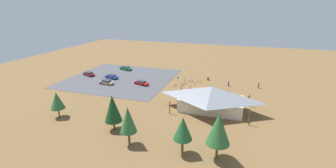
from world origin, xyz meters
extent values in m
plane|color=brown|center=(0.00, 0.00, 0.00)|extent=(160.00, 160.00, 0.00)
cube|color=#4C4C51|center=(24.09, -1.89, 0.03)|extent=(32.39, 30.88, 0.05)
cube|color=beige|center=(-7.15, 13.19, 1.49)|extent=(13.87, 7.19, 2.98)
pyramid|color=gray|center=(-7.15, 13.19, 4.29)|extent=(16.83, 10.14, 2.63)
cylinder|color=brown|center=(-15.35, 8.34, 1.49)|extent=(0.20, 0.20, 2.98)
cylinder|color=brown|center=(1.04, 8.34, 1.49)|extent=(0.20, 0.20, 2.98)
cylinder|color=brown|center=(-15.35, 18.04, 1.49)|extent=(0.20, 0.20, 2.98)
cylinder|color=brown|center=(1.04, 18.04, 1.49)|extent=(0.20, 0.20, 2.98)
cylinder|color=brown|center=(-3.09, -8.76, 0.45)|extent=(0.60, 0.60, 0.90)
cylinder|color=#99999E|center=(4.96, -2.32, 1.10)|extent=(0.08, 0.08, 2.20)
cube|color=#1959B2|center=(4.96, -2.32, 1.90)|extent=(0.56, 0.04, 0.40)
cylinder|color=brown|center=(-10.65, 30.65, 1.34)|extent=(0.38, 0.38, 2.67)
cone|color=#2D6633|center=(-10.65, 30.65, 5.18)|extent=(3.70, 3.70, 5.02)
cylinder|color=brown|center=(9.00, 27.79, 0.92)|extent=(0.36, 0.36, 1.84)
cone|color=#14421E|center=(9.00, 27.79, 4.43)|extent=(3.27, 3.27, 5.18)
cylinder|color=brown|center=(-5.28, 31.09, 1.32)|extent=(0.40, 0.40, 2.64)
cone|color=#235B2D|center=(-5.28, 31.09, 4.53)|extent=(3.04, 3.04, 3.78)
cylinder|color=brown|center=(22.88, 26.73, 0.97)|extent=(0.28, 0.28, 1.95)
cone|color=#2D6633|center=(22.88, 26.73, 3.76)|extent=(2.93, 2.93, 3.62)
cylinder|color=brown|center=(3.96, 31.41, 1.22)|extent=(0.38, 0.38, 2.43)
cone|color=#2D6633|center=(3.96, 31.41, 4.69)|extent=(2.82, 2.82, 4.50)
torus|color=black|center=(3.21, -1.86, 0.32)|extent=(0.64, 0.18, 0.65)
torus|color=black|center=(2.18, -2.09, 0.32)|extent=(0.64, 0.18, 0.65)
cylinder|color=#722D9E|center=(2.70, -1.97, 0.43)|extent=(0.96, 0.25, 0.04)
cylinder|color=#722D9E|center=(2.88, -1.93, 0.49)|extent=(0.04, 0.04, 0.34)
cube|color=black|center=(2.88, -1.93, 0.66)|extent=(0.21, 0.12, 0.05)
cylinder|color=#722D9E|center=(2.28, -2.07, 0.55)|extent=(0.04, 0.04, 0.46)
cylinder|color=black|center=(2.28, -2.07, 0.78)|extent=(0.14, 0.48, 0.03)
torus|color=black|center=(-7.75, 0.32, 0.35)|extent=(0.68, 0.25, 0.70)
torus|color=black|center=(-8.77, 0.00, 0.35)|extent=(0.68, 0.25, 0.70)
cylinder|color=#B7B7BC|center=(-8.26, 0.16, 0.47)|extent=(0.95, 0.33, 0.04)
cylinder|color=#B7B7BC|center=(-8.08, 0.22, 0.57)|extent=(0.04, 0.04, 0.45)
cube|color=black|center=(-8.08, 0.22, 0.80)|extent=(0.21, 0.14, 0.05)
cylinder|color=#B7B7BC|center=(-8.67, 0.03, 0.59)|extent=(0.04, 0.04, 0.49)
cylinder|color=black|center=(-8.67, 0.03, 0.84)|extent=(0.18, 0.47, 0.03)
torus|color=black|center=(0.85, 0.90, 0.37)|extent=(0.40, 0.65, 0.73)
torus|color=black|center=(0.37, 0.06, 0.37)|extent=(0.40, 0.65, 0.73)
cylinder|color=#197A7F|center=(0.61, 0.48, 0.49)|extent=(0.48, 0.78, 0.04)
cylinder|color=#197A7F|center=(0.69, 0.63, 0.56)|extent=(0.04, 0.04, 0.39)
cube|color=black|center=(0.69, 0.63, 0.76)|extent=(0.17, 0.21, 0.05)
cylinder|color=#197A7F|center=(0.41, 0.15, 0.61)|extent=(0.04, 0.04, 0.48)
cylinder|color=black|center=(0.41, 0.15, 0.85)|extent=(0.43, 0.27, 0.03)
torus|color=black|center=(-0.47, -5.12, 0.36)|extent=(0.72, 0.06, 0.72)
torus|color=black|center=(-1.53, -5.15, 0.36)|extent=(0.72, 0.06, 0.72)
cylinder|color=yellow|center=(-1.00, -5.13, 0.48)|extent=(0.97, 0.06, 0.04)
cylinder|color=yellow|center=(-0.81, -5.13, 0.59)|extent=(0.04, 0.04, 0.46)
cube|color=black|center=(-0.81, -5.13, 0.82)|extent=(0.20, 0.08, 0.05)
cylinder|color=yellow|center=(-1.43, -5.14, 0.58)|extent=(0.04, 0.04, 0.45)
cylinder|color=black|center=(-1.43, -5.14, 0.81)|extent=(0.04, 0.48, 0.03)
torus|color=black|center=(1.97, -5.06, 0.32)|extent=(0.64, 0.14, 0.65)
torus|color=black|center=(0.94, -4.90, 0.32)|extent=(0.64, 0.14, 0.65)
cylinder|color=red|center=(1.45, -4.98, 0.43)|extent=(0.95, 0.19, 0.04)
cylinder|color=red|center=(1.64, -5.01, 0.53)|extent=(0.04, 0.04, 0.42)
cube|color=black|center=(1.64, -5.01, 0.74)|extent=(0.21, 0.11, 0.05)
cylinder|color=red|center=(1.04, -4.91, 0.56)|extent=(0.04, 0.04, 0.47)
cylinder|color=black|center=(1.04, -4.91, 0.80)|extent=(0.11, 0.48, 0.03)
torus|color=black|center=(-10.32, 0.58, 0.37)|extent=(0.45, 0.64, 0.74)
torus|color=black|center=(-9.75, 1.43, 0.37)|extent=(0.45, 0.64, 0.74)
cylinder|color=#1E7F38|center=(-10.04, 1.01, 0.49)|extent=(0.55, 0.80, 0.04)
cylinder|color=#1E7F38|center=(-10.14, 0.85, 0.58)|extent=(0.04, 0.04, 0.41)
cube|color=black|center=(-10.14, 0.85, 0.78)|extent=(0.18, 0.21, 0.05)
cylinder|color=#1E7F38|center=(-9.81, 1.35, 0.61)|extent=(0.04, 0.04, 0.48)
cylinder|color=black|center=(-9.81, 1.35, 0.85)|extent=(0.42, 0.29, 0.03)
torus|color=black|center=(-6.15, 4.11, 0.36)|extent=(0.55, 0.51, 0.72)
torus|color=black|center=(-5.38, 4.82, 0.36)|extent=(0.55, 0.51, 0.72)
cylinder|color=black|center=(-5.77, 4.46, 0.48)|extent=(0.73, 0.67, 0.04)
cylinder|color=black|center=(-5.91, 4.34, 0.57)|extent=(0.04, 0.04, 0.42)
cube|color=black|center=(-5.91, 4.34, 0.78)|extent=(0.20, 0.19, 0.05)
cylinder|color=black|center=(-5.46, 4.75, 0.57)|extent=(0.04, 0.04, 0.42)
cylinder|color=black|center=(-5.46, 4.75, 0.78)|extent=(0.35, 0.38, 0.03)
torus|color=black|center=(2.86, -0.78, 0.36)|extent=(0.37, 0.66, 0.72)
torus|color=black|center=(3.31, 0.10, 0.36)|extent=(0.37, 0.66, 0.72)
cylinder|color=silver|center=(3.08, -0.34, 0.48)|extent=(0.45, 0.83, 0.04)
cylinder|color=silver|center=(3.00, -0.50, 0.58)|extent=(0.04, 0.04, 0.44)
cube|color=black|center=(3.00, -0.50, 0.81)|extent=(0.16, 0.21, 0.05)
cylinder|color=silver|center=(3.26, 0.02, 0.61)|extent=(0.04, 0.04, 0.49)
cylinder|color=black|center=(3.26, 0.02, 0.85)|extent=(0.44, 0.25, 0.03)
torus|color=black|center=(0.01, -2.81, 0.35)|extent=(0.19, 0.69, 0.70)
torus|color=black|center=(-0.22, -1.79, 0.35)|extent=(0.19, 0.69, 0.70)
cylinder|color=orange|center=(-0.10, -2.30, 0.46)|extent=(0.25, 0.95, 0.04)
cylinder|color=orange|center=(-0.06, -2.48, 0.55)|extent=(0.04, 0.04, 0.40)
cube|color=black|center=(-0.06, -2.48, 0.75)|extent=(0.12, 0.21, 0.05)
cylinder|color=orange|center=(-0.20, -1.89, 0.60)|extent=(0.04, 0.04, 0.50)
cylinder|color=black|center=(-0.20, -1.89, 0.85)|extent=(0.48, 0.14, 0.03)
torus|color=black|center=(-10.39, 3.29, 0.37)|extent=(0.14, 0.73, 0.73)
torus|color=black|center=(-10.53, 2.34, 0.37)|extent=(0.14, 0.73, 0.73)
cylinder|color=#2347B7|center=(-10.46, 2.82, 0.49)|extent=(0.16, 0.88, 0.04)
cylinder|color=#2347B7|center=(-10.44, 2.99, 0.59)|extent=(0.04, 0.04, 0.44)
cube|color=black|center=(-10.44, 2.99, 0.81)|extent=(0.11, 0.21, 0.05)
cylinder|color=#2347B7|center=(-10.52, 2.44, 0.62)|extent=(0.04, 0.04, 0.51)
cylinder|color=black|center=(-10.52, 2.44, 0.87)|extent=(0.48, 0.10, 0.03)
torus|color=black|center=(4.83, 0.01, 0.32)|extent=(0.28, 0.62, 0.65)
torus|color=black|center=(5.24, 1.02, 0.32)|extent=(0.28, 0.62, 0.65)
cylinder|color=#722D9E|center=(5.04, 0.52, 0.43)|extent=(0.41, 0.94, 0.04)
cylinder|color=#722D9E|center=(4.96, 0.34, 0.50)|extent=(0.04, 0.04, 0.35)
cube|color=black|center=(4.96, 0.34, 0.67)|extent=(0.15, 0.22, 0.05)
cylinder|color=#722D9E|center=(5.20, 0.92, 0.56)|extent=(0.04, 0.04, 0.48)
cylinder|color=black|center=(5.20, 0.92, 0.80)|extent=(0.46, 0.21, 0.03)
torus|color=black|center=(3.72, -5.70, 0.36)|extent=(0.26, 0.70, 0.72)
torus|color=black|center=(3.40, -4.69, 0.36)|extent=(0.26, 0.70, 0.72)
cylinder|color=#B7B7BC|center=(3.56, -5.19, 0.48)|extent=(0.33, 0.94, 0.04)
cylinder|color=#B7B7BC|center=(3.62, -5.38, 0.55)|extent=(0.04, 0.04, 0.38)
cube|color=black|center=(3.62, -5.38, 0.74)|extent=(0.14, 0.21, 0.05)
cylinder|color=#B7B7BC|center=(3.43, -4.79, 0.58)|extent=(0.04, 0.04, 0.44)
cylinder|color=black|center=(3.43, -4.79, 0.80)|extent=(0.47, 0.18, 0.03)
cube|color=red|center=(15.00, 1.97, 0.55)|extent=(4.82, 2.91, 0.56)
cube|color=#2D3842|center=(15.00, 1.97, 1.06)|extent=(2.86, 2.15, 0.47)
cylinder|color=black|center=(16.69, 2.25, 0.37)|extent=(0.68, 0.39, 0.64)
cylinder|color=black|center=(16.27, 0.83, 0.37)|extent=(0.68, 0.39, 0.64)
cylinder|color=black|center=(13.73, 3.12, 0.37)|extent=(0.68, 0.39, 0.64)
cylinder|color=black|center=(13.31, 1.70, 0.37)|extent=(0.68, 0.39, 0.64)
cube|color=#1E6B3D|center=(27.41, -11.64, 0.58)|extent=(5.11, 3.38, 0.63)
cube|color=#2D3842|center=(27.41, -11.64, 1.13)|extent=(3.07, 2.45, 0.45)
cylinder|color=black|center=(29.22, -11.45, 0.37)|extent=(0.68, 0.43, 0.64)
cylinder|color=black|center=(28.65, -12.97, 0.37)|extent=(0.68, 0.43, 0.64)
cylinder|color=black|center=(26.17, -10.32, 0.37)|extent=(0.68, 0.43, 0.64)
cylinder|color=black|center=(25.61, -11.84, 0.37)|extent=(0.68, 0.43, 0.64)
cube|color=tan|center=(25.18, 4.77, 0.55)|extent=(4.63, 2.25, 0.56)
cube|color=#2D3842|center=(25.18, 4.77, 1.10)|extent=(2.66, 1.81, 0.54)
cylinder|color=black|center=(26.77, 5.33, 0.37)|extent=(0.66, 0.30, 0.64)
cylinder|color=black|center=(26.59, 3.84, 0.37)|extent=(0.66, 0.30, 0.64)
cylinder|color=black|center=(23.76, 5.70, 0.37)|extent=(0.66, 0.30, 0.64)
cylinder|color=black|center=(23.58, 4.21, 0.37)|extent=(0.66, 0.30, 0.64)
cube|color=maroon|center=(35.66, -1.19, 0.56)|extent=(4.77, 3.30, 0.57)
cube|color=#2D3842|center=(35.66, -1.19, 1.11)|extent=(2.88, 2.37, 0.54)
cylinder|color=black|center=(37.35, -1.03, 0.37)|extent=(0.68, 0.44, 0.64)
cylinder|color=black|center=(36.76, -2.47, 0.37)|extent=(0.68, 0.44, 0.64)
cylinder|color=black|center=(34.56, 0.09, 0.37)|extent=(0.68, 0.44, 0.64)
cylinder|color=black|center=(33.98, -1.35, 0.37)|extent=(0.68, 0.44, 0.64)
cube|color=#1E42B2|center=(26.73, -0.77, 0.58)|extent=(4.76, 2.93, 0.62)
cube|color=#2D3842|center=(26.73, -0.77, 1.14)|extent=(2.82, 2.19, 0.49)
cylinder|color=black|center=(28.40, -0.42, 0.37)|extent=(0.68, 0.38, 0.64)
cylinder|color=black|center=(27.97, -1.94, 0.37)|extent=(0.68, 0.38, 0.64)
cylinder|color=black|center=(25.49, 0.40, 0.37)|extent=(0.68, 0.38, 0.64)
cylinder|color=black|center=(25.06, -1.12, 0.37)|extent=(0.68, 0.38, 0.64)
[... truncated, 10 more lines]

